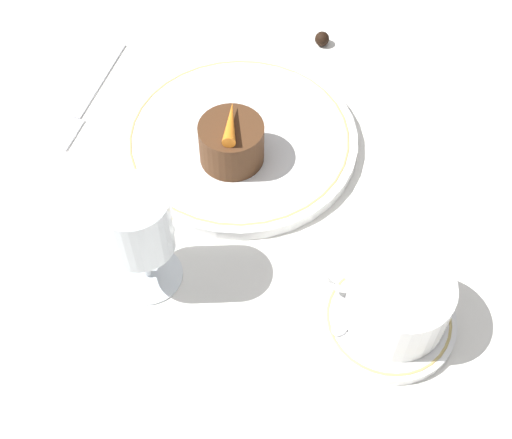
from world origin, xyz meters
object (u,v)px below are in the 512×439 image
object	(u,v)px
wine_glass	(137,227)
dessert_cake	(231,143)
coffee_cup	(398,300)
dinner_plate	(240,139)
fork	(84,105)

from	to	relation	value
wine_glass	dessert_cake	size ratio (longest dim) A/B	1.78
coffee_cup	wine_glass	distance (m)	0.25
dinner_plate	fork	size ratio (longest dim) A/B	1.44
wine_glass	fork	bearing A→B (deg)	-46.82
dinner_plate	dessert_cake	size ratio (longest dim) A/B	3.77
dinner_plate	fork	xyz separation A→B (m)	(0.20, 0.01, -0.01)
fork	dessert_cake	size ratio (longest dim) A/B	2.61
dinner_plate	fork	world-z (taller)	dinner_plate
fork	dinner_plate	bearing A→B (deg)	-177.02
dinner_plate	dessert_cake	xyz separation A→B (m)	(-0.00, 0.03, 0.03)
coffee_cup	wine_glass	size ratio (longest dim) A/B	0.96
wine_glass	fork	distance (m)	0.27
wine_glass	dessert_cake	distance (m)	0.17
dinner_plate	fork	bearing A→B (deg)	2.98
wine_glass	fork	size ratio (longest dim) A/B	0.68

